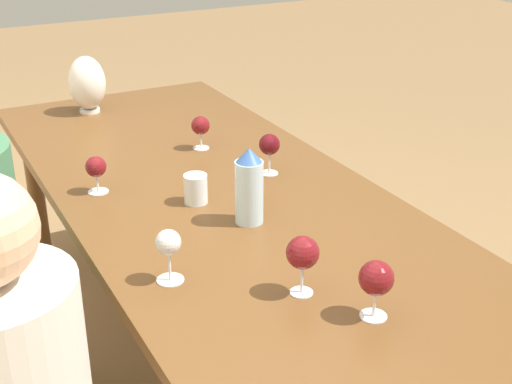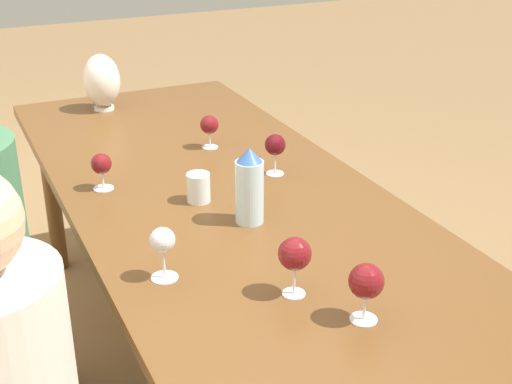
{
  "view_description": "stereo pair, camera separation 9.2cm",
  "coord_description": "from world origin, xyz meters",
  "views": [
    {
      "loc": [
        -1.74,
        0.85,
        1.69
      ],
      "look_at": [
        -0.14,
        0.0,
        0.86
      ],
      "focal_mm": 50.0,
      "sensor_mm": 36.0,
      "label": 1
    },
    {
      "loc": [
        -1.78,
        0.76,
        1.69
      ],
      "look_at": [
        -0.14,
        0.0,
        0.86
      ],
      "focal_mm": 50.0,
      "sensor_mm": 36.0,
      "label": 2
    }
  ],
  "objects": [
    {
      "name": "wine_glass_2",
      "position": [
        -0.31,
        0.33,
        0.86
      ],
      "size": [
        0.07,
        0.07,
        0.14
      ],
      "color": "silver",
      "rests_on": "dining_table"
    },
    {
      "name": "wine_glass_3",
      "position": [
        -0.51,
        0.07,
        0.87
      ],
      "size": [
        0.08,
        0.08,
        0.15
      ],
      "color": "silver",
      "rests_on": "dining_table"
    },
    {
      "name": "vase",
      "position": [
        1.09,
        0.13,
        0.89
      ],
      "size": [
        0.15,
        0.15,
        0.24
      ],
      "color": "silver",
      "rests_on": "dining_table"
    },
    {
      "name": "dining_table",
      "position": [
        0.0,
        0.0,
        0.7
      ],
      "size": [
        2.61,
        0.94,
        0.76
      ],
      "color": "brown",
      "rests_on": "ground_plane"
    },
    {
      "name": "water_tumbler",
      "position": [
        0.07,
        0.09,
        0.81
      ],
      "size": [
        0.07,
        0.07,
        0.09
      ],
      "color": "silver",
      "rests_on": "dining_table"
    },
    {
      "name": "wine_glass_4",
      "position": [
        0.17,
        -0.21,
        0.86
      ],
      "size": [
        0.07,
        0.07,
        0.14
      ],
      "color": "silver",
      "rests_on": "dining_table"
    },
    {
      "name": "wine_glass_1",
      "position": [
        0.29,
        0.33,
        0.85
      ],
      "size": [
        0.07,
        0.07,
        0.12
      ],
      "color": "silver",
      "rests_on": "dining_table"
    },
    {
      "name": "wine_glass_0",
      "position": [
        -0.67,
        -0.02,
        0.86
      ],
      "size": [
        0.08,
        0.08,
        0.14
      ],
      "color": "silver",
      "rests_on": "dining_table"
    },
    {
      "name": "water_bottle",
      "position": [
        -0.12,
        0.01,
        0.87
      ],
      "size": [
        0.08,
        0.08,
        0.23
      ],
      "color": "silver",
      "rests_on": "dining_table"
    },
    {
      "name": "wine_glass_5",
      "position": [
        0.49,
        -0.11,
        0.85
      ],
      "size": [
        0.07,
        0.07,
        0.12
      ],
      "color": "silver",
      "rests_on": "dining_table"
    }
  ]
}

